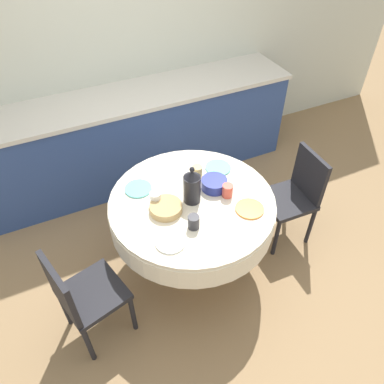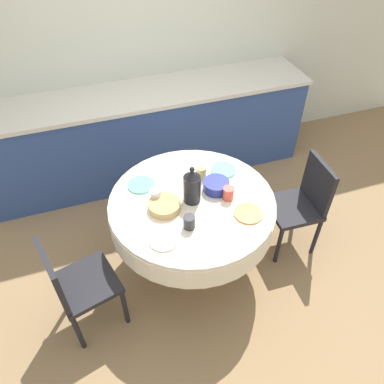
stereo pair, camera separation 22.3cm
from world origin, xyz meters
name	(u,v)px [view 2 (the right image)]	position (x,y,z in m)	size (l,w,h in m)	color
ground_plane	(192,263)	(0.00, 0.00, 0.00)	(12.00, 12.00, 0.00)	#8E704C
wall_back	(134,42)	(0.00, 1.69, 1.30)	(7.00, 0.05, 2.60)	beige
kitchen_counter	(150,134)	(0.00, 1.35, 0.48)	(3.24, 0.64, 0.96)	#2D4784
dining_table	(192,212)	(0.00, 0.00, 0.64)	(1.23, 1.23, 0.77)	olive
chair_left	(302,202)	(0.95, -0.04, 0.49)	(0.42, 0.42, 0.87)	black
chair_right	(75,284)	(-0.92, -0.24, 0.49)	(0.49, 0.49, 0.87)	black
plate_near_left	(164,239)	(-0.30, -0.30, 0.78)	(0.20, 0.20, 0.01)	white
cup_near_left	(189,222)	(-0.10, -0.24, 0.82)	(0.08, 0.08, 0.10)	#28282D
plate_near_right	(248,213)	(0.33, -0.26, 0.78)	(0.20, 0.20, 0.01)	orange
cup_near_right	(228,193)	(0.25, -0.07, 0.82)	(0.08, 0.08, 0.10)	#CC4C3D
plate_far_left	(141,185)	(-0.32, 0.28, 0.78)	(0.20, 0.20, 0.01)	#60BCB7
cup_far_left	(155,196)	(-0.25, 0.08, 0.82)	(0.08, 0.08, 0.10)	white
plate_far_right	(223,170)	(0.34, 0.24, 0.78)	(0.20, 0.20, 0.01)	#60BCB7
cup_far_right	(201,172)	(0.15, 0.22, 0.82)	(0.08, 0.08, 0.10)	#DBB766
coffee_carafe	(192,186)	(0.00, 0.00, 0.90)	(0.12, 0.12, 0.31)	black
bread_basket	(164,206)	(-0.21, -0.02, 0.80)	(0.23, 0.23, 0.06)	tan
fruit_bowl	(216,186)	(0.21, 0.05, 0.81)	(0.19, 0.19, 0.08)	navy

